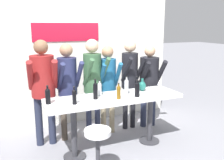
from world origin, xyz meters
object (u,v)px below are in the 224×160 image
object	(u,v)px
wine_bottle_6	(100,88)
wine_bottle_4	(48,95)
decorative_vase	(142,86)
bar_stool	(98,147)
wine_bottle_5	(74,96)
wine_bottle_2	(137,89)
person_center	(108,80)
wine_bottle_3	(127,86)
wine_glass_1	(159,86)
tasting_table	(114,104)
wine_bottle_7	(137,85)
person_center_left	(93,77)
person_left	(68,81)
wine_bottle_0	(118,92)
person_far_left	(43,82)
person_center_right	(130,74)
wine_bottle_1	(95,90)
person_right	(149,78)
wine_glass_0	(159,83)

from	to	relation	value
wine_bottle_6	wine_bottle_4	bearing A→B (deg)	-171.84
decorative_vase	bar_stool	bearing A→B (deg)	-144.64
wine_bottle_5	wine_bottle_2	bearing A→B (deg)	-1.33
person_center	wine_bottle_3	xyz separation A→B (m)	(0.09, -0.60, 0.01)
wine_glass_1	decorative_vase	bearing A→B (deg)	129.76
tasting_table	wine_bottle_7	xyz separation A→B (m)	(0.45, 0.08, 0.27)
bar_stool	person_center_left	distance (m)	1.49
tasting_table	person_left	xyz separation A→B (m)	(-0.60, 0.66, 0.31)
wine_bottle_0	wine_bottle_4	distance (m)	1.06
person_far_left	wine_bottle_2	size ratio (longest dim) A/B	6.47
person_center	person_center_right	world-z (taller)	person_center_right
person_far_left	person_center	distance (m)	1.17
wine_bottle_2	wine_bottle_7	bearing A→B (deg)	62.05
wine_bottle_5	wine_bottle_1	bearing A→B (deg)	18.67
bar_stool	wine_bottle_2	distance (m)	1.17
person_center_left	wine_bottle_0	xyz separation A→B (m)	(0.16, -0.75, -0.10)
person_center_left	wine_bottle_3	xyz separation A→B (m)	(0.39, -0.56, -0.08)
wine_bottle_5	decorative_vase	size ratio (longest dim) A/B	1.21
bar_stool	wine_bottle_1	size ratio (longest dim) A/B	2.25
wine_bottle_6	wine_bottle_7	distance (m)	0.65
wine_bottle_3	person_left	bearing A→B (deg)	142.66
tasting_table	wine_bottle_3	distance (m)	0.36
tasting_table	wine_bottle_0	world-z (taller)	wine_bottle_0
person_center_right	wine_bottle_3	bearing A→B (deg)	-122.16
wine_bottle_6	wine_bottle_1	bearing A→B (deg)	-128.78
person_left	person_center_right	world-z (taller)	person_center_right
person_right	person_center_right	bearing A→B (deg)	177.49
wine_bottle_7	decorative_vase	distance (m)	0.14
wine_glass_0	wine_glass_1	world-z (taller)	same
wine_bottle_1	decorative_vase	distance (m)	0.92
wine_bottle_5	bar_stool	bearing A→B (deg)	-74.36
person_left	wine_bottle_0	size ratio (longest dim) A/B	6.81
wine_bottle_1	decorative_vase	size ratio (longest dim) A/B	1.46
person_right	wine_bottle_0	xyz separation A→B (m)	(-1.04, -0.78, 0.02)
wine_bottle_3	person_far_left	bearing A→B (deg)	154.51
person_center_left	wine_bottle_5	distance (m)	0.91
person_center_right	wine_bottle_0	bearing A→B (deg)	-127.63
wine_bottle_3	wine_bottle_7	world-z (taller)	wine_bottle_3
person_right	person_far_left	bearing A→B (deg)	-175.54
person_center_right	wine_bottle_2	size ratio (longest dim) A/B	6.31
wine_glass_0	wine_bottle_6	bearing A→B (deg)	175.89
person_far_left	wine_bottle_5	distance (m)	0.84
wine_bottle_5	wine_glass_0	distance (m)	1.62
person_far_left	decorative_vase	world-z (taller)	person_far_left
person_right	wine_bottle_4	size ratio (longest dim) A/B	5.96
wine_bottle_0	wine_bottle_7	world-z (taller)	wine_bottle_7
wine_bottle_0	wine_glass_1	xyz separation A→B (m)	(0.78, 0.04, 0.01)
person_center_left	person_center	world-z (taller)	person_center_left
wine_bottle_1	person_center_left	bearing A→B (deg)	74.47
person_center_left	wine_bottle_1	distance (m)	0.63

